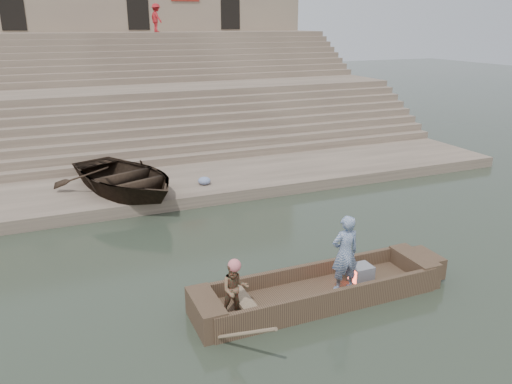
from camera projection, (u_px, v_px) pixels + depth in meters
ground at (131, 327)px, 10.02m from camera, size 120.00×120.00×0.00m
lower_landing at (90, 196)px, 16.94m from camera, size 32.00×4.00×0.40m
mid_landing at (70, 122)px, 23.10m from camera, size 32.00×3.00×2.80m
upper_landing at (60, 80)px, 28.83m from camera, size 32.00×3.00×5.20m
ghat_steps at (67, 108)px, 24.45m from camera, size 32.00×11.00×5.20m
building_wall at (51, 25)px, 31.36m from camera, size 32.00×5.07×11.20m
main_rowboat at (318, 295)px, 10.97m from camera, size 5.00×1.30×0.22m
rowboat_trim at (327, 286)px, 10.97m from camera, size 6.04×2.63×1.82m
standing_man at (345, 253)px, 10.73m from camera, size 0.64×0.44×1.72m
rowing_man at (235, 289)px, 9.86m from camera, size 0.63×0.53×1.15m
television at (361, 274)px, 11.26m from camera, size 0.46×0.42×0.40m
beached_rowboat at (125, 178)px, 16.54m from camera, size 5.04×5.85×1.02m
pedestrian at (156, 18)px, 29.02m from camera, size 0.82×1.13×1.57m
cloth_bundles at (22, 203)px, 15.32m from camera, size 12.05×0.48×0.26m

